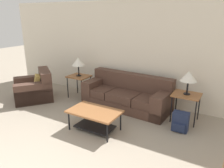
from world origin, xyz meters
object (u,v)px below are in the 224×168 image
at_px(couch, 127,95).
at_px(armchair, 35,89).
at_px(side_table_right, 186,97).
at_px(backpack, 180,122).
at_px(coffee_table, 95,116).
at_px(table_lamp_right, 189,77).
at_px(side_table_left, 79,78).
at_px(table_lamp_left, 78,62).

xyz_separation_m(couch, armchair, (-2.44, -0.79, -0.01)).
xyz_separation_m(side_table_right, backpack, (0.03, -0.50, -0.36)).
xyz_separation_m(coffee_table, backpack, (1.50, 0.83, -0.12)).
bearing_deg(table_lamp_right, armchair, -169.39).
relative_size(couch, backpack, 5.56).
distance_m(table_lamp_right, backpack, 0.96).
bearing_deg(table_lamp_right, couch, 177.75).
bearing_deg(backpack, side_table_left, 170.36).
xyz_separation_m(couch, table_lamp_left, (-1.46, -0.06, 0.72)).
xyz_separation_m(table_lamp_left, table_lamp_right, (2.91, 0.00, 0.00)).
bearing_deg(side_table_right, table_lamp_left, 180.00).
xyz_separation_m(side_table_left, table_lamp_right, (2.91, 0.00, 0.46)).
height_order(table_lamp_left, backpack, table_lamp_left).
xyz_separation_m(table_lamp_right, backpack, (0.03, -0.50, -0.82)).
bearing_deg(coffee_table, backpack, 28.90).
distance_m(side_table_left, side_table_right, 2.91).
relative_size(couch, table_lamp_left, 4.45).
bearing_deg(side_table_left, backpack, -9.64).
bearing_deg(coffee_table, table_lamp_left, 137.18).
bearing_deg(backpack, table_lamp_left, 170.36).
bearing_deg(backpack, couch, 159.40).
distance_m(side_table_left, table_lamp_left, 0.46).
distance_m(couch, armchair, 2.56).
bearing_deg(side_table_right, couch, 177.75).
bearing_deg(couch, coffee_table, -90.99).
distance_m(coffee_table, side_table_right, 2.00).
bearing_deg(backpack, armchair, -176.64).
bearing_deg(table_lamp_left, side_table_left, -53.13).
relative_size(side_table_left, side_table_right, 1.00).
bearing_deg(coffee_table, couch, 89.01).
relative_size(armchair, coffee_table, 1.33).
relative_size(couch, armchair, 1.65).
bearing_deg(table_lamp_left, table_lamp_right, 0.00).
height_order(side_table_right, backpack, side_table_right).
bearing_deg(side_table_right, side_table_left, 180.00).
relative_size(coffee_table, side_table_right, 1.64).
xyz_separation_m(armchair, table_lamp_left, (0.98, 0.73, 0.73)).
bearing_deg(coffee_table, armchair, 166.04).
bearing_deg(couch, side_table_left, -177.75).
relative_size(armchair, side_table_left, 2.18).
height_order(couch, backpack, couch).
bearing_deg(backpack, table_lamp_right, 93.17).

